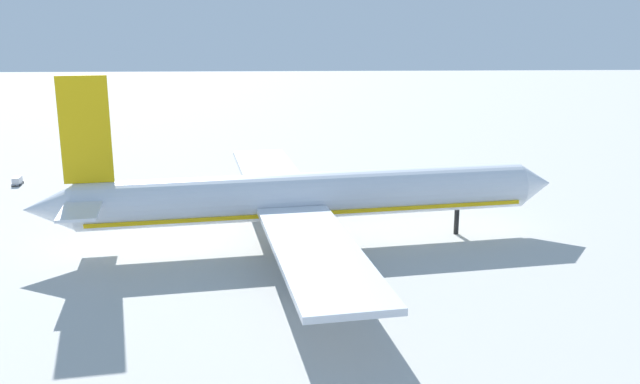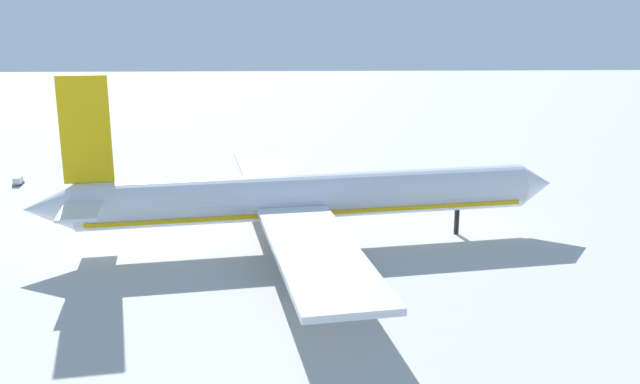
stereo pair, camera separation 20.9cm
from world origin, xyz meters
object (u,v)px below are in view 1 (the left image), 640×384
(traffic_cone_0, at_px, (246,176))
(airliner, at_px, (301,197))
(baggage_cart_1, at_px, (17,181))
(baggage_cart_0, at_px, (127,184))

(traffic_cone_0, bearing_deg, airliner, -76.19)
(baggage_cart_1, bearing_deg, baggage_cart_0, -3.17)
(baggage_cart_1, xyz_separation_m, traffic_cone_0, (41.48, 3.99, -0.52))
(airliner, distance_m, traffic_cone_0, 41.37)
(traffic_cone_0, bearing_deg, baggage_cart_0, -166.65)
(traffic_cone_0, bearing_deg, baggage_cart_1, -174.51)
(baggage_cart_0, xyz_separation_m, traffic_cone_0, (21.47, 5.09, 0.01))
(baggage_cart_1, bearing_deg, airliner, -34.88)
(baggage_cart_1, distance_m, traffic_cone_0, 41.68)
(baggage_cart_0, distance_m, baggage_cart_1, 20.05)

